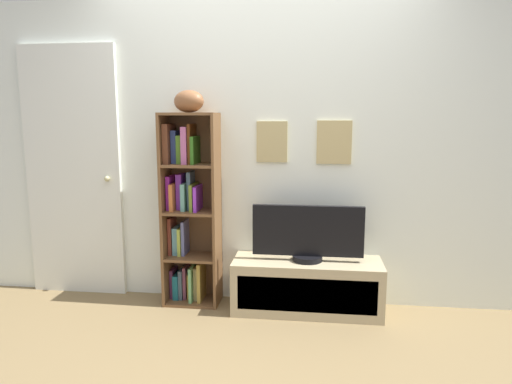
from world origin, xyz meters
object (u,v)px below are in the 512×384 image
object	(u,v)px
bookshelf	(188,210)
football	(189,101)
door	(73,173)
tv_stand	(307,286)
television	(308,234)

from	to	relation	value
bookshelf	football	distance (m)	0.82
bookshelf	door	bearing A→B (deg)	175.14
tv_stand	door	world-z (taller)	door
football	television	xyz separation A→B (m)	(0.89, -0.06, -0.95)
football	door	size ratio (longest dim) A/B	0.13
television	football	bearing A→B (deg)	176.23
television	door	bearing A→B (deg)	174.83
bookshelf	television	bearing A→B (deg)	-5.50
bookshelf	door	world-z (taller)	door
bookshelf	tv_stand	world-z (taller)	bookshelf
football	door	distance (m)	1.14
tv_stand	door	xyz separation A→B (m)	(-1.88, 0.17, 0.80)
bookshelf	door	distance (m)	1.00
tv_stand	television	xyz separation A→B (m)	(0.00, 0.00, 0.40)
television	door	size ratio (longest dim) A/B	0.41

